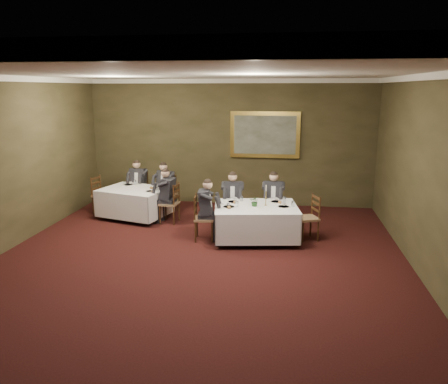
% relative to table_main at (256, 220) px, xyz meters
% --- Properties ---
extents(ground, '(10.00, 10.00, 0.00)m').
position_rel_table_main_xyz_m(ground, '(-0.99, -1.98, -0.45)').
color(ground, black).
rests_on(ground, ground).
extents(ceiling, '(8.00, 10.00, 0.10)m').
position_rel_table_main_xyz_m(ceiling, '(-0.99, -1.98, 3.05)').
color(ceiling, silver).
rests_on(ceiling, back_wall).
extents(back_wall, '(8.00, 0.10, 3.50)m').
position_rel_table_main_xyz_m(back_wall, '(-0.99, 3.02, 1.30)').
color(back_wall, '#2F2B17').
rests_on(back_wall, ground).
extents(front_wall, '(8.00, 0.10, 3.50)m').
position_rel_table_main_xyz_m(front_wall, '(-0.99, -6.98, 1.30)').
color(front_wall, '#2F2B17').
rests_on(front_wall, ground).
extents(right_wall, '(0.10, 10.00, 3.50)m').
position_rel_table_main_xyz_m(right_wall, '(3.01, -1.98, 1.30)').
color(right_wall, '#2F2B17').
rests_on(right_wall, ground).
extents(crown_molding, '(8.00, 10.00, 0.12)m').
position_rel_table_main_xyz_m(crown_molding, '(-0.99, -1.98, 2.99)').
color(crown_molding, white).
rests_on(crown_molding, back_wall).
extents(table_main, '(1.99, 1.63, 0.67)m').
position_rel_table_main_xyz_m(table_main, '(0.00, 0.00, 0.00)').
color(table_main, black).
rests_on(table_main, ground).
extents(table_second, '(1.90, 1.63, 0.67)m').
position_rel_table_main_xyz_m(table_second, '(-3.19, 1.21, -0.00)').
color(table_second, black).
rests_on(table_second, ground).
extents(chair_main_backleft, '(0.48, 0.46, 1.00)m').
position_rel_table_main_xyz_m(chair_main_backleft, '(-0.62, 0.84, -0.17)').
color(chair_main_backleft, brown).
rests_on(chair_main_backleft, ground).
extents(diner_main_backleft, '(0.45, 0.52, 1.35)m').
position_rel_table_main_xyz_m(diner_main_backleft, '(-0.62, 0.83, 0.06)').
color(diner_main_backleft, black).
rests_on(diner_main_backleft, chair_main_backleft).
extents(chair_main_backright, '(0.45, 0.43, 1.00)m').
position_rel_table_main_xyz_m(chair_main_backright, '(0.34, 0.99, -0.17)').
color(chair_main_backright, brown).
rests_on(chair_main_backright, ground).
extents(diner_main_backright, '(0.43, 0.49, 1.35)m').
position_rel_table_main_xyz_m(diner_main_backright, '(0.34, 0.97, 0.06)').
color(diner_main_backright, black).
rests_on(diner_main_backright, chair_main_backright).
extents(chair_main_endleft, '(0.47, 0.49, 1.00)m').
position_rel_table_main_xyz_m(chair_main_endleft, '(-1.12, -0.18, -0.17)').
color(chair_main_endleft, brown).
rests_on(chair_main_endleft, ground).
extents(diner_main_endleft, '(0.52, 0.45, 1.35)m').
position_rel_table_main_xyz_m(diner_main_endleft, '(-1.11, -0.17, 0.06)').
color(diner_main_endleft, black).
rests_on(diner_main_endleft, chair_main_endleft).
extents(chair_main_endright, '(0.56, 0.57, 1.00)m').
position_rel_table_main_xyz_m(chair_main_endright, '(1.12, 0.18, -0.17)').
color(chair_main_endright, brown).
rests_on(chair_main_endright, ground).
extents(chair_sec_backleft, '(0.47, 0.45, 1.00)m').
position_rel_table_main_xyz_m(chair_sec_backleft, '(-3.39, 2.13, -0.17)').
color(chair_sec_backleft, brown).
rests_on(chair_sec_backleft, ground).
extents(diner_sec_backleft, '(0.44, 0.50, 1.35)m').
position_rel_table_main_xyz_m(diner_sec_backleft, '(-3.39, 2.12, 0.06)').
color(diner_sec_backleft, black).
rests_on(diner_sec_backleft, chair_sec_backleft).
extents(chair_sec_backright, '(0.57, 0.56, 1.00)m').
position_rel_table_main_xyz_m(chair_sec_backright, '(-2.54, 1.90, -0.17)').
color(chair_sec_backright, brown).
rests_on(chair_sec_backright, ground).
extents(diner_sec_backright, '(0.56, 0.60, 1.35)m').
position_rel_table_main_xyz_m(diner_sec_backright, '(-2.55, 1.89, 0.06)').
color(diner_sec_backright, black).
rests_on(diner_sec_backright, chair_sec_backright).
extents(chair_sec_endright, '(0.46, 0.48, 1.00)m').
position_rel_table_main_xyz_m(chair_sec_endright, '(-2.19, 0.94, -0.17)').
color(chair_sec_endright, brown).
rests_on(chair_sec_endright, ground).
extents(diner_sec_endright, '(0.52, 0.45, 1.35)m').
position_rel_table_main_xyz_m(diner_sec_endright, '(-2.20, 0.94, 0.06)').
color(diner_sec_endright, black).
rests_on(diner_sec_endright, chair_sec_endright).
extents(chair_sec_endleft, '(0.50, 0.52, 1.00)m').
position_rel_table_main_xyz_m(chair_sec_endleft, '(-4.18, 1.48, -0.17)').
color(chair_sec_endleft, brown).
rests_on(chair_sec_endleft, ground).
extents(centerpiece, '(0.23, 0.21, 0.23)m').
position_rel_table_main_xyz_m(centerpiece, '(-0.03, -0.02, 0.43)').
color(centerpiece, '#2D5926').
rests_on(centerpiece, table_main).
extents(candlestick, '(0.07, 0.07, 0.47)m').
position_rel_table_main_xyz_m(candlestick, '(0.20, 0.09, 0.49)').
color(candlestick, gold).
rests_on(candlestick, table_main).
extents(place_setting_table_main, '(0.33, 0.31, 0.14)m').
position_rel_table_main_xyz_m(place_setting_table_main, '(-0.48, 0.32, 0.35)').
color(place_setting_table_main, white).
rests_on(place_setting_table_main, table_main).
extents(place_setting_table_second, '(0.33, 0.31, 0.14)m').
position_rel_table_main_xyz_m(place_setting_table_second, '(-3.46, 1.68, 0.35)').
color(place_setting_table_second, white).
rests_on(place_setting_table_second, table_second).
extents(painting, '(1.91, 0.09, 1.27)m').
position_rel_table_main_xyz_m(painting, '(0.00, 2.96, 1.55)').
color(painting, '#E1BA52').
rests_on(painting, back_wall).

